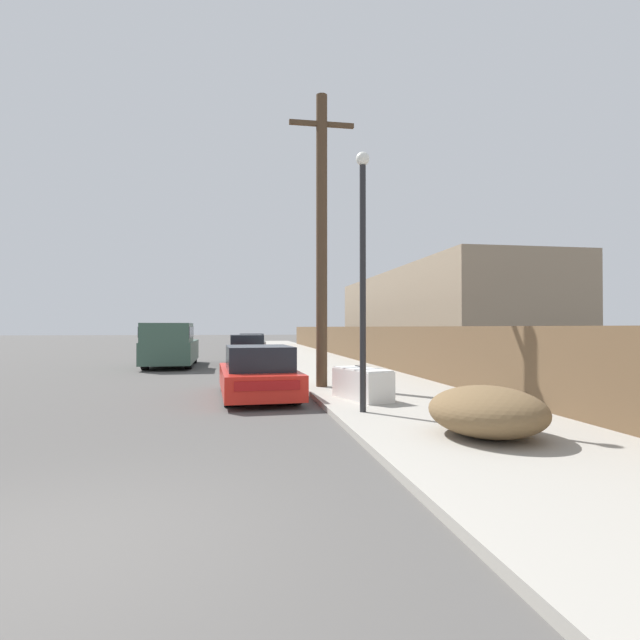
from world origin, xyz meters
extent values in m
plane|color=#4F4C49|center=(0.00, 0.00, 0.00)|extent=(220.00, 220.00, 0.00)
cube|color=#9E998E|center=(5.30, 23.50, 0.06)|extent=(4.20, 63.00, 0.12)
cube|color=silver|center=(4.18, 6.83, 0.45)|extent=(1.10, 1.81, 0.66)
cube|color=white|center=(4.18, 6.83, 0.80)|extent=(1.05, 1.73, 0.03)
cube|color=#333335|center=(4.22, 7.39, 0.82)|extent=(0.08, 0.20, 0.02)
cube|color=gray|center=(4.11, 7.09, 0.81)|extent=(0.67, 0.25, 0.01)
cube|color=gray|center=(4.25, 6.59, 0.81)|extent=(0.67, 0.25, 0.01)
cube|color=red|center=(1.90, 8.36, 0.44)|extent=(1.98, 4.38, 0.57)
cube|color=black|center=(1.92, 7.97, 1.00)|extent=(1.61, 2.14, 0.57)
cube|color=#B21414|center=(2.02, 6.20, 0.53)|extent=(1.36, 0.10, 0.20)
cylinder|color=black|center=(1.07, 9.65, 0.34)|extent=(0.24, 0.68, 0.67)
cylinder|color=black|center=(2.58, 9.73, 0.34)|extent=(0.24, 0.68, 0.67)
cylinder|color=black|center=(1.22, 6.99, 0.34)|extent=(0.24, 0.68, 0.67)
cylinder|color=black|center=(2.72, 7.07, 0.34)|extent=(0.24, 0.68, 0.67)
cube|color=black|center=(1.85, 19.94, 0.49)|extent=(1.81, 4.17, 0.69)
cube|color=black|center=(1.85, 19.78, 1.11)|extent=(1.54, 2.34, 0.54)
cube|color=#B21414|center=(1.88, 17.86, 0.61)|extent=(1.36, 0.05, 0.24)
cylinder|color=black|center=(1.08, 21.22, 0.32)|extent=(0.21, 0.65, 0.65)
cylinder|color=black|center=(2.58, 21.24, 0.32)|extent=(0.21, 0.65, 0.65)
cylinder|color=black|center=(1.11, 18.65, 0.32)|extent=(0.21, 0.65, 0.65)
cylinder|color=black|center=(2.62, 18.67, 0.32)|extent=(0.21, 0.65, 0.65)
cube|color=gray|center=(2.39, 29.66, 0.47)|extent=(1.90, 4.40, 0.65)
cube|color=black|center=(2.39, 29.48, 1.06)|extent=(1.60, 2.48, 0.51)
cube|color=#B21414|center=(2.33, 27.47, 0.59)|extent=(1.39, 0.07, 0.23)
cylinder|color=black|center=(1.66, 31.03, 0.33)|extent=(0.22, 0.66, 0.65)
cylinder|color=black|center=(3.20, 30.98, 0.33)|extent=(0.22, 0.66, 0.65)
cylinder|color=black|center=(1.58, 28.33, 0.33)|extent=(0.22, 0.66, 0.65)
cylinder|color=black|center=(3.12, 28.29, 0.33)|extent=(0.22, 0.66, 0.65)
cube|color=#385647|center=(-1.46, 18.82, 0.67)|extent=(2.13, 5.62, 0.91)
cube|color=#385647|center=(-1.44, 17.29, 1.52)|extent=(1.95, 2.55, 0.78)
cube|color=black|center=(-1.44, 17.29, 1.54)|extent=(1.99, 2.50, 0.43)
cylinder|color=black|center=(-0.58, 17.11, 0.42)|extent=(0.28, 0.85, 0.84)
cylinder|color=black|center=(-2.29, 17.08, 0.42)|extent=(0.28, 0.85, 0.84)
cylinder|color=black|center=(-0.64, 20.57, 0.42)|extent=(0.28, 0.85, 0.84)
cylinder|color=black|center=(-2.35, 20.54, 0.42)|extent=(0.28, 0.85, 0.84)
cylinder|color=#4C3826|center=(3.69, 9.33, 4.13)|extent=(0.30, 0.30, 8.02)
cube|color=#4C3826|center=(3.69, 9.33, 7.34)|extent=(1.80, 0.12, 0.12)
cylinder|color=#232326|center=(3.78, 5.17, 2.49)|extent=(0.12, 0.12, 4.74)
sphere|color=white|center=(3.78, 5.17, 4.99)|extent=(0.26, 0.26, 0.26)
ellipsoid|color=brown|center=(5.07, 2.80, 0.49)|extent=(1.67, 1.96, 0.74)
cube|color=brown|center=(7.25, 21.72, 0.94)|extent=(0.08, 45.85, 1.65)
cube|color=gray|center=(12.80, 23.91, 2.45)|extent=(6.00, 20.63, 4.91)
camera|label=1|loc=(1.39, -4.12, 1.74)|focal=28.00mm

